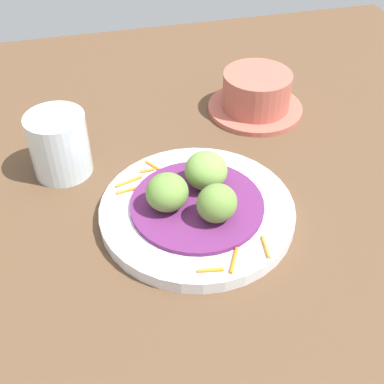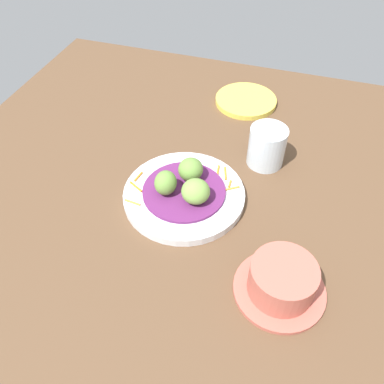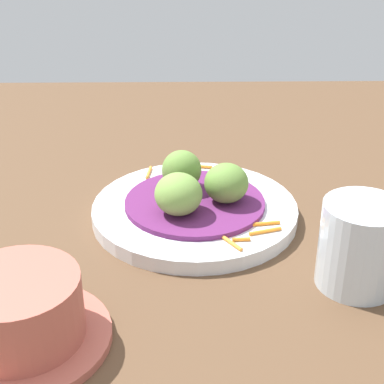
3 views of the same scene
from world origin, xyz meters
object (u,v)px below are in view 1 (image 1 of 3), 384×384
object	(u,v)px
guac_scoop_left	(206,171)
guac_scoop_right	(217,203)
water_glass	(59,145)
guac_scoop_center	(167,192)
terracotta_bowl	(256,94)
main_plate	(196,211)

from	to	relation	value
guac_scoop_left	guac_scoop_right	world-z (taller)	guac_scoop_right
water_glass	guac_scoop_center	bearing A→B (deg)	-137.71
guac_scoop_center	terracotta_bowl	world-z (taller)	guac_scoop_center
main_plate	guac_scoop_center	size ratio (longest dim) A/B	4.70
main_plate	water_glass	distance (cm)	20.25
guac_scoop_left	terracotta_bowl	bearing A→B (deg)	-35.64
guac_scoop_left	guac_scoop_center	world-z (taller)	same
guac_scoop_left	guac_scoop_right	bearing A→B (deg)	176.60
guac_scoop_center	water_glass	bearing A→B (deg)	42.29
guac_scoop_center	guac_scoop_right	size ratio (longest dim) A/B	1.05
guac_scoop_right	terracotta_bowl	xyz separation A→B (cm)	(24.06, -13.30, -1.75)
guac_scoop_left	terracotta_bowl	size ratio (longest dim) A/B	0.36
terracotta_bowl	guac_scoop_right	bearing A→B (deg)	151.07
guac_scoop_center	water_glass	world-z (taller)	water_glass
main_plate	guac_scoop_right	world-z (taller)	guac_scoop_right
main_plate	guac_scoop_left	distance (cm)	5.10
guac_scoop_center	guac_scoop_right	xyz separation A→B (cm)	(-3.31, -5.02, 0.12)
guac_scoop_left	water_glass	bearing A→B (deg)	59.28
guac_scoop_left	guac_scoop_center	distance (cm)	6.02
guac_scoop_center	terracotta_bowl	xyz separation A→B (cm)	(20.74, -18.32, -1.64)
water_glass	guac_scoop_left	bearing A→B (deg)	-120.72
terracotta_bowl	main_plate	bearing A→B (deg)	144.67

